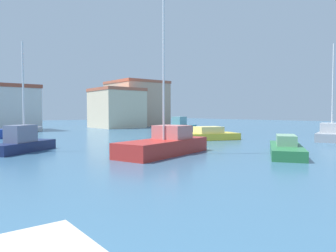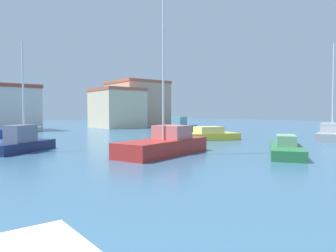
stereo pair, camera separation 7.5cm
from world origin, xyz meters
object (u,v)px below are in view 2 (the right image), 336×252
sailboat_navy_far_right (23,142)px  sailboat_red_near_pier (165,144)px  motorboat_yellow_outer_mooring (201,135)px  motorboat_teal_center_channel (181,127)px  motorboat_green_behind_lamppost (286,148)px  sailboat_grey_inner_mooring (332,134)px

sailboat_navy_far_right → sailboat_red_near_pier: 9.32m
sailboat_navy_far_right → sailboat_red_near_pier: sailboat_red_near_pier is taller
motorboat_yellow_outer_mooring → motorboat_teal_center_channel: size_ratio=1.31×
sailboat_red_near_pier → sailboat_navy_far_right: bearing=135.2°
sailboat_navy_far_right → motorboat_green_behind_lamppost: size_ratio=1.16×
sailboat_navy_far_right → motorboat_teal_center_channel: size_ratio=1.21×
motorboat_yellow_outer_mooring → motorboat_teal_center_channel: (6.02, 10.04, 0.23)m
sailboat_grey_inner_mooring → motorboat_teal_center_channel: (-3.57, 17.68, 0.09)m
motorboat_yellow_outer_mooring → motorboat_green_behind_lamppost: (-3.23, -10.64, -0.03)m
sailboat_red_near_pier → motorboat_green_behind_lamppost: bearing=-40.4°
motorboat_yellow_outer_mooring → motorboat_teal_center_channel: motorboat_teal_center_channel is taller
motorboat_yellow_outer_mooring → sailboat_red_near_pier: size_ratio=0.65×
sailboat_grey_inner_mooring → motorboat_teal_center_channel: size_ratio=1.52×
motorboat_green_behind_lamppost → motorboat_yellow_outer_mooring: bearing=73.1°
sailboat_red_near_pier → motorboat_teal_center_channel: sailboat_red_near_pier is taller
sailboat_grey_inner_mooring → motorboat_teal_center_channel: sailboat_grey_inner_mooring is taller
sailboat_red_near_pier → motorboat_teal_center_channel: 21.78m
sailboat_red_near_pier → motorboat_teal_center_channel: size_ratio=2.02×
sailboat_grey_inner_mooring → motorboat_green_behind_lamppost: bearing=-166.8°
sailboat_navy_far_right → sailboat_red_near_pier: size_ratio=0.60×
sailboat_red_near_pier → sailboat_grey_inner_mooring: sailboat_red_near_pier is taller
sailboat_red_near_pier → motorboat_yellow_outer_mooring: bearing=33.5°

